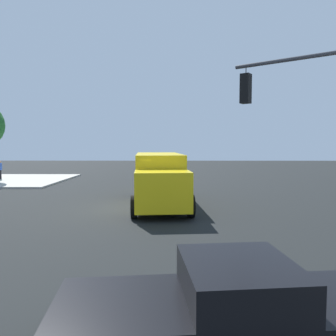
{
  "coord_description": "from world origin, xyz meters",
  "views": [
    {
      "loc": [
        16.4,
        2.17,
        3.18
      ],
      "look_at": [
        -0.82,
        2.03,
        1.97
      ],
      "focal_mm": 35.24,
      "sensor_mm": 36.0,
      "label": 1
    }
  ],
  "objects_px": {
    "traffic_light_primary": "(331,116)",
    "pedestrian_near_corner": "(0,169)",
    "delivery_truck": "(159,178)",
    "pickup_black": "(226,303)"
  },
  "relations": [
    {
      "from": "delivery_truck",
      "to": "traffic_light_primary",
      "type": "relative_size",
      "value": 1.47
    },
    {
      "from": "traffic_light_primary",
      "to": "pickup_black",
      "type": "distance_m",
      "value": 6.62
    },
    {
      "from": "traffic_light_primary",
      "to": "pedestrian_near_corner",
      "type": "distance_m",
      "value": 27.85
    },
    {
      "from": "delivery_truck",
      "to": "pedestrian_near_corner",
      "type": "relative_size",
      "value": 5.18
    },
    {
      "from": "delivery_truck",
      "to": "pickup_black",
      "type": "height_order",
      "value": "delivery_truck"
    },
    {
      "from": "pickup_black",
      "to": "pedestrian_near_corner",
      "type": "height_order",
      "value": "pedestrian_near_corner"
    },
    {
      "from": "traffic_light_primary",
      "to": "pedestrian_near_corner",
      "type": "bearing_deg",
      "value": -134.78
    },
    {
      "from": "traffic_light_primary",
      "to": "delivery_truck",
      "type": "bearing_deg",
      "value": -147.97
    },
    {
      "from": "pedestrian_near_corner",
      "to": "pickup_black",
      "type": "bearing_deg",
      "value": 33.73
    },
    {
      "from": "delivery_truck",
      "to": "pickup_black",
      "type": "relative_size",
      "value": 1.6
    }
  ]
}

